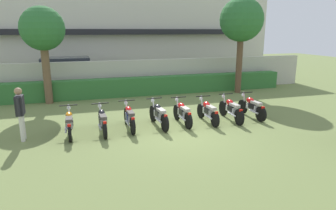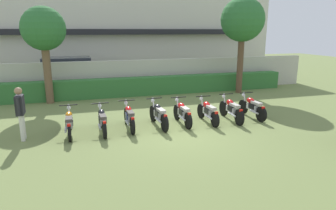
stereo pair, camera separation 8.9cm
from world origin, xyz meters
The scene contains 16 objects.
ground centered at (0.00, 0.00, 0.00)m, with size 60.00×60.00×0.00m, color olive.
building centered at (0.00, 14.67, 3.17)m, with size 22.36×6.50×6.34m.
compound_wall centered at (0.00, 7.28, 0.92)m, with size 21.24×0.30×1.83m, color #BCB7A8.
hedge_row centered at (0.00, 6.58, 0.48)m, with size 16.99×0.70×0.97m, color #337033.
parked_car centered at (-3.56, 9.48, 0.94)m, with size 4.51×2.09×1.89m.
tree_near_inspector centered at (-4.50, 6.04, 3.41)m, with size 2.01×2.01×4.50m.
tree_far_side centered at (5.50, 5.66, 3.91)m, with size 2.34×2.34×5.15m.
motorcycle_in_row_0 centered at (-3.52, 0.94, 0.44)m, with size 0.60×1.83×0.94m.
motorcycle_in_row_1 centered at (-2.46, 0.89, 0.44)m, with size 0.60×1.82×0.95m.
motorcycle_in_row_2 centered at (-1.51, 1.03, 0.44)m, with size 0.60×1.83×0.95m.
motorcycle_in_row_3 centered at (-0.44, 1.00, 0.45)m, with size 0.60×1.92×0.97m.
motorcycle_in_row_4 centered at (0.48, 1.00, 0.44)m, with size 0.60×1.79×0.95m.
motorcycle_in_row_5 centered at (1.48, 0.93, 0.44)m, with size 0.60×1.82×0.94m.
motorcycle_in_row_6 centered at (2.45, 0.92, 0.45)m, with size 0.60×1.95×0.96m.
motorcycle_in_row_7 centered at (3.43, 1.01, 0.44)m, with size 0.60×1.82×0.95m.
inspector_person centered at (-4.94, 0.90, 1.01)m, with size 0.23×0.68×1.71m.
Camera 1 is at (-3.24, -9.12, 3.40)m, focal length 32.17 mm.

